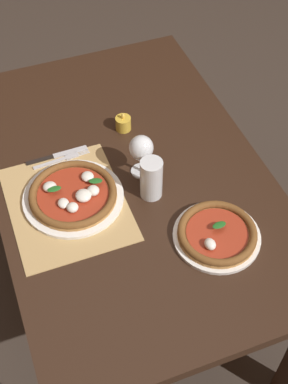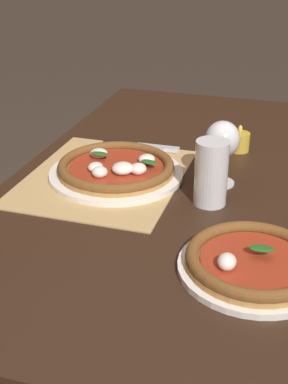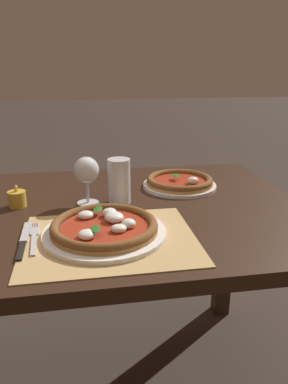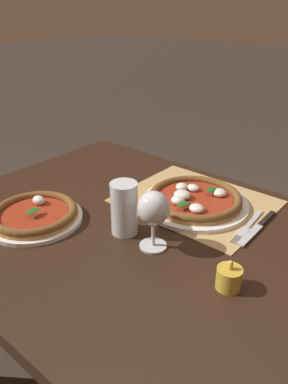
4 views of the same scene
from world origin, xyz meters
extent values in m
cube|color=black|center=(0.00, 0.00, 0.72)|extent=(1.39, 0.90, 0.04)
cube|color=black|center=(0.63, 0.39, 0.35)|extent=(0.07, 0.07, 0.70)
cube|color=tan|center=(0.06, -0.23, 0.74)|extent=(0.44, 0.36, 0.00)
cylinder|color=white|center=(0.05, -0.20, 0.75)|extent=(0.32, 0.32, 0.01)
cylinder|color=#B77F42|center=(0.05, -0.20, 0.76)|extent=(0.28, 0.28, 0.01)
torus|color=brown|center=(0.05, -0.20, 0.77)|extent=(0.28, 0.28, 0.02)
cylinder|color=maroon|center=(0.05, -0.20, 0.77)|extent=(0.23, 0.23, 0.00)
ellipsoid|color=silver|center=(0.00, -0.26, 0.78)|extent=(0.04, 0.04, 0.02)
ellipsoid|color=silver|center=(0.00, -0.14, 0.78)|extent=(0.04, 0.04, 0.02)
ellipsoid|color=silver|center=(0.08, -0.24, 0.78)|extent=(0.04, 0.04, 0.02)
ellipsoid|color=silver|center=(0.11, -0.22, 0.78)|extent=(0.04, 0.04, 0.03)
ellipsoid|color=silver|center=(0.07, -0.14, 0.78)|extent=(0.04, 0.04, 0.03)
ellipsoid|color=silver|center=(0.07, -0.18, 0.78)|extent=(0.05, 0.05, 0.03)
ellipsoid|color=#1E5B1E|center=(0.02, -0.25, 0.79)|extent=(0.03, 0.05, 0.00)
ellipsoid|color=#1E5B1E|center=(0.03, -0.12, 0.79)|extent=(0.04, 0.05, 0.00)
cylinder|color=white|center=(0.34, 0.16, 0.75)|extent=(0.27, 0.27, 0.01)
cylinder|color=#B77F42|center=(0.34, 0.16, 0.76)|extent=(0.24, 0.24, 0.01)
torus|color=brown|center=(0.34, 0.16, 0.77)|extent=(0.24, 0.24, 0.02)
cylinder|color=maroon|center=(0.34, 0.16, 0.76)|extent=(0.19, 0.19, 0.00)
ellipsoid|color=silver|center=(0.38, 0.12, 0.78)|extent=(0.04, 0.03, 0.03)
ellipsoid|color=#1E5B1E|center=(0.33, 0.17, 0.78)|extent=(0.03, 0.05, 0.00)
cylinder|color=silver|center=(0.01, 0.04, 0.74)|extent=(0.07, 0.07, 0.00)
cylinder|color=silver|center=(0.01, 0.04, 0.78)|extent=(0.01, 0.01, 0.06)
ellipsoid|color=silver|center=(0.01, 0.04, 0.85)|extent=(0.08, 0.08, 0.08)
ellipsoid|color=#C17019|center=(0.01, 0.04, 0.84)|extent=(0.07, 0.07, 0.05)
cylinder|color=silver|center=(0.11, 0.04, 0.81)|extent=(0.07, 0.07, 0.15)
cylinder|color=black|center=(0.11, 0.04, 0.80)|extent=(0.07, 0.07, 0.12)
cylinder|color=silver|center=(0.11, 0.04, 0.86)|extent=(0.07, 0.07, 0.02)
cube|color=#B7B7BC|center=(-0.13, -0.24, 0.75)|extent=(0.02, 0.12, 0.00)
cube|color=#B7B7BC|center=(-0.14, -0.16, 0.75)|extent=(0.03, 0.05, 0.00)
cylinder|color=#B7B7BC|center=(-0.13, -0.11, 0.75)|extent=(0.01, 0.04, 0.00)
cylinder|color=#B7B7BC|center=(-0.14, -0.11, 0.75)|extent=(0.01, 0.04, 0.00)
cylinder|color=#B7B7BC|center=(-0.14, -0.11, 0.75)|extent=(0.01, 0.04, 0.00)
cylinder|color=#B7B7BC|center=(-0.15, -0.11, 0.75)|extent=(0.01, 0.04, 0.00)
cube|color=black|center=(-0.16, -0.26, 0.75)|extent=(0.02, 0.10, 0.01)
cube|color=#B7B7BC|center=(-0.16, -0.16, 0.75)|extent=(0.02, 0.12, 0.00)
cylinder|color=gold|center=(-0.21, 0.06, 0.77)|extent=(0.06, 0.06, 0.05)
cylinder|color=silver|center=(-0.21, 0.06, 0.76)|extent=(0.04, 0.04, 0.03)
ellipsoid|color=#F9C64C|center=(-0.21, 0.06, 0.80)|extent=(0.01, 0.01, 0.02)
camera|label=1|loc=(1.15, -0.38, 2.06)|focal=50.00mm
camera|label=2|loc=(1.15, 0.21, 1.29)|focal=50.00mm
camera|label=3|loc=(0.00, -1.10, 1.17)|focal=35.00mm
camera|label=4|loc=(-0.48, 0.66, 1.30)|focal=35.00mm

